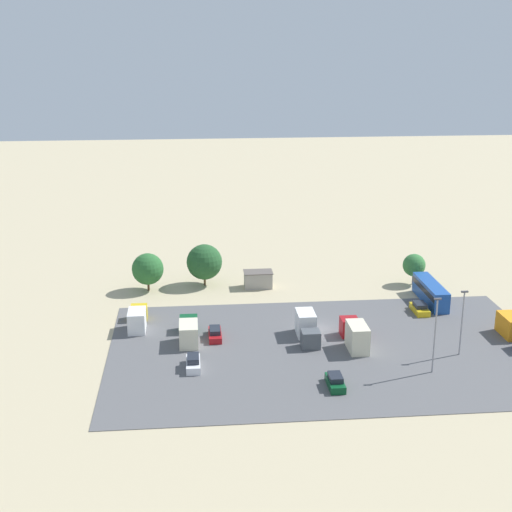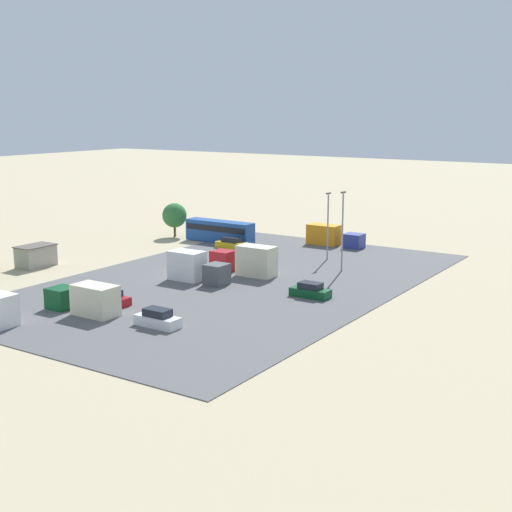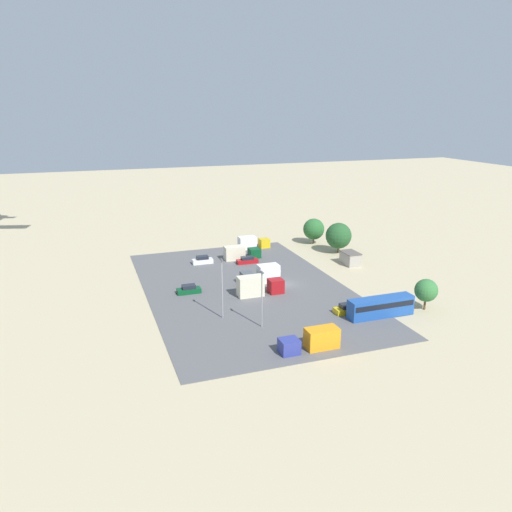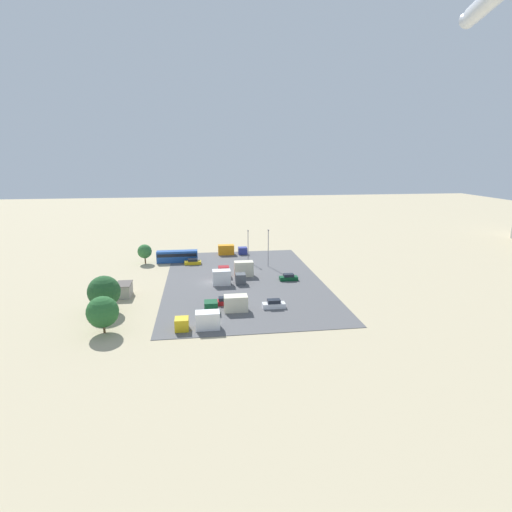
# 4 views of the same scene
# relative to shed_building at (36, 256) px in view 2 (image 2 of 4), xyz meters

# --- Properties ---
(ground_plane) EXTENTS (400.00, 400.00, 0.00)m
(ground_plane) POSITION_rel_shed_building_xyz_m (-6.95, 17.85, -1.37)
(ground_plane) COLOR tan
(parking_lot_surface) EXTENTS (57.80, 35.68, 0.08)m
(parking_lot_surface) POSITION_rel_shed_building_xyz_m (-6.95, 25.58, -1.33)
(parking_lot_surface) COLOR #565659
(parking_lot_surface) RESTS_ON ground
(shed_building) EXTENTS (4.73, 3.04, 2.72)m
(shed_building) POSITION_rel_shed_building_xyz_m (0.00, 0.00, 0.00)
(shed_building) COLOR #9E998E
(shed_building) RESTS_ON ground
(bus) EXTENTS (2.44, 10.93, 3.13)m
(bus) POSITION_rel_shed_building_xyz_m (-26.01, 9.46, 0.40)
(bus) COLOR #1E4C9E
(bus) RESTS_ON ground
(parked_car_0) EXTENTS (1.73, 4.57, 1.48)m
(parked_car_0) POSITION_rel_shed_building_xyz_m (7.88, 20.38, -0.67)
(parked_car_0) COLOR maroon
(parked_car_0) RESTS_ON ground
(parked_car_1) EXTENTS (1.79, 4.22, 1.55)m
(parked_car_1) POSITION_rel_shed_building_xyz_m (-5.69, 35.96, -0.64)
(parked_car_1) COLOR #0C4723
(parked_car_1) RESTS_ON ground
(parked_car_2) EXTENTS (1.74, 4.36, 1.66)m
(parked_car_2) POSITION_rel_shed_building_xyz_m (10.93, 29.43, -0.60)
(parked_car_2) COLOR silver
(parked_car_2) RESTS_ON ground
(parked_car_3) EXTENTS (1.93, 4.40, 1.52)m
(parked_car_3) POSITION_rel_shed_building_xyz_m (-23.02, 13.65, -0.65)
(parked_car_3) COLOR gold
(parked_car_3) RESTS_ON ground
(parked_truck_0) EXTENTS (2.33, 8.45, 2.87)m
(parked_truck_0) POSITION_rel_shed_building_xyz_m (-32.70, 24.56, 0.03)
(parked_truck_0) COLOR navy
(parked_truck_0) RESTS_ON ground
(parked_truck_1) EXTENTS (2.39, 8.33, 3.57)m
(parked_truck_1) POSITION_rel_shed_building_xyz_m (-10.60, 24.65, 0.35)
(parked_truck_1) COLOR maroon
(parked_truck_1) RESTS_ON ground
(parked_truck_2) EXTENTS (2.45, 7.36, 3.34)m
(parked_truck_2) POSITION_rel_shed_building_xyz_m (-4.63, 21.56, 0.24)
(parked_truck_2) COLOR #4C5156
(parked_truck_2) RESTS_ON ground
(parked_truck_3) EXTENTS (2.49, 8.03, 2.96)m
(parked_truck_3) POSITION_rel_shed_building_xyz_m (11.46, 20.85, 0.07)
(parked_truck_3) COLOR #0C4723
(parked_truck_3) RESTS_ON ground
(tree_near_shed) EXTENTS (3.76, 3.76, 5.23)m
(tree_near_shed) POSITION_rel_shed_building_xyz_m (-25.93, 0.93, 1.97)
(tree_near_shed) COLOR brown
(tree_near_shed) RESTS_ON ground
(light_pole_lot_centre) EXTENTS (0.90, 0.28, 9.70)m
(light_pole_lot_centre) POSITION_rel_shed_building_xyz_m (-18.33, 33.27, 4.00)
(light_pole_lot_centre) COLOR gray
(light_pole_lot_centre) RESTS_ON ground
(light_pole_lot_edge) EXTENTS (0.90, 0.28, 8.77)m
(light_pole_lot_edge) POSITION_rel_shed_building_xyz_m (-23.51, 28.61, 3.53)
(light_pole_lot_edge) COLOR gray
(light_pole_lot_edge) RESTS_ON ground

